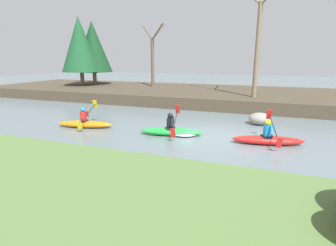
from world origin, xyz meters
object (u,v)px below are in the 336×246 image
(kayaker_lead, at_px, (268,139))
(kayaker_trailing, at_px, (85,123))
(kayaker_middle, at_px, (174,131))
(boulder_midstream, at_px, (260,119))

(kayaker_lead, xyz_separation_m, kayaker_trailing, (-8.34, -0.33, 0.00))
(kayaker_lead, xyz_separation_m, kayaker_middle, (-3.86, -0.13, -0.02))
(kayaker_trailing, bearing_deg, kayaker_lead, -10.91)
(kayaker_lead, bearing_deg, kayaker_middle, 170.68)
(kayaker_trailing, bearing_deg, kayaker_middle, -10.61)
(kayaker_middle, relative_size, boulder_midstream, 2.55)
(kayaker_middle, relative_size, kayaker_trailing, 1.00)
(kayaker_lead, height_order, kayaker_trailing, same)
(kayaker_trailing, xyz_separation_m, boulder_midstream, (7.95, 3.52, 0.09))
(kayaker_middle, bearing_deg, kayaker_lead, -10.53)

